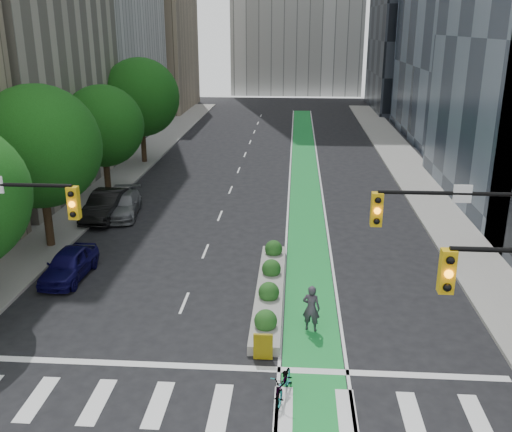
# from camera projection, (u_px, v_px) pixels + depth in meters

# --- Properties ---
(ground) EXTENTS (160.00, 160.00, 0.00)m
(ground) POSITION_uv_depth(u_px,v_px,m) (224.00, 388.00, 19.07)
(ground) COLOR black
(ground) RESTS_ON ground
(sidewalk_left) EXTENTS (3.60, 90.00, 0.15)m
(sidewalk_left) POSITION_uv_depth(u_px,v_px,m) (111.00, 183.00, 43.46)
(sidewalk_left) COLOR gray
(sidewalk_left) RESTS_ON ground
(sidewalk_right) EXTENTS (3.60, 90.00, 0.15)m
(sidewalk_right) POSITION_uv_depth(u_px,v_px,m) (425.00, 189.00, 41.89)
(sidewalk_right) COLOR gray
(sidewalk_right) RESTS_ON ground
(bike_lane_paint) EXTENTS (2.20, 70.00, 0.01)m
(bike_lane_paint) POSITION_uv_depth(u_px,v_px,m) (305.00, 171.00, 47.23)
(bike_lane_paint) COLOR #198C37
(bike_lane_paint) RESTS_ON ground
(building_tan_far) EXTENTS (14.00, 16.00, 26.00)m
(building_tan_far) POSITION_uv_depth(u_px,v_px,m) (137.00, 13.00, 78.65)
(building_tan_far) COLOR tan
(building_tan_far) RESTS_ON ground
(building_dark_end) EXTENTS (14.00, 18.00, 28.00)m
(building_dark_end) POSITION_uv_depth(u_px,v_px,m) (430.00, 6.00, 77.55)
(building_dark_end) COLOR black
(building_dark_end) RESTS_ON ground
(tree_mid) EXTENTS (6.40, 6.40, 8.78)m
(tree_mid) POSITION_uv_depth(u_px,v_px,m) (39.00, 147.00, 29.37)
(tree_mid) COLOR black
(tree_mid) RESTS_ON ground
(tree_midfar) EXTENTS (5.60, 5.60, 7.76)m
(tree_midfar) POSITION_uv_depth(u_px,v_px,m) (103.00, 126.00, 39.02)
(tree_midfar) COLOR black
(tree_midfar) RESTS_ON ground
(tree_far) EXTENTS (6.60, 6.60, 9.00)m
(tree_far) POSITION_uv_depth(u_px,v_px,m) (140.00, 97.00, 48.24)
(tree_far) COLOR black
(tree_far) RESTS_ON ground
(signal_right) EXTENTS (5.82, 0.51, 7.20)m
(signal_right) POSITION_uv_depth(u_px,v_px,m) (505.00, 257.00, 17.40)
(signal_right) COLOR black
(signal_right) RESTS_ON ground
(median_planter) EXTENTS (1.20, 10.26, 1.10)m
(median_planter) POSITION_uv_depth(u_px,v_px,m) (270.00, 288.00, 25.52)
(median_planter) COLOR gray
(median_planter) RESTS_ON ground
(bicycle) EXTENTS (1.00, 1.96, 0.98)m
(bicycle) POSITION_uv_depth(u_px,v_px,m) (284.00, 383.00, 18.50)
(bicycle) COLOR gray
(bicycle) RESTS_ON ground
(cyclist) EXTENTS (0.80, 0.62, 1.94)m
(cyclist) POSITION_uv_depth(u_px,v_px,m) (311.00, 308.00, 22.40)
(cyclist) COLOR #3A343F
(cyclist) RESTS_ON ground
(parked_car_left_near) EXTENTS (1.84, 4.28, 1.44)m
(parked_car_left_near) POSITION_uv_depth(u_px,v_px,m) (69.00, 264.00, 27.14)
(parked_car_left_near) COLOR #0F0C48
(parked_car_left_near) RESTS_ON ground
(parked_car_left_mid) EXTENTS (2.03, 5.24, 1.70)m
(parked_car_left_mid) POSITION_uv_depth(u_px,v_px,m) (107.00, 205.00, 35.63)
(parked_car_left_mid) COLOR black
(parked_car_left_mid) RESTS_ON ground
(parked_car_left_far) EXTENTS (2.62, 5.16, 1.43)m
(parked_car_left_far) POSITION_uv_depth(u_px,v_px,m) (122.00, 205.00, 36.11)
(parked_car_left_far) COLOR slate
(parked_car_left_far) RESTS_ON ground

